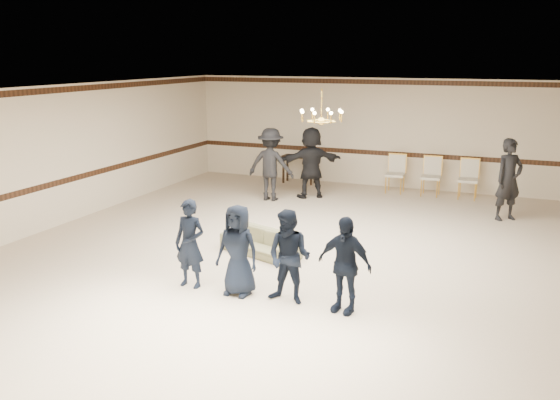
% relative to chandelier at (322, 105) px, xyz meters
% --- Properties ---
extents(room, '(12.01, 14.01, 3.21)m').
position_rel_chandelier_xyz_m(room, '(0.00, -1.00, -1.28)').
color(room, beige).
rests_on(room, ground).
extents(chair_rail, '(12.00, 0.02, 0.14)m').
position_rel_chandelier_xyz_m(chair_rail, '(0.00, 5.99, -1.88)').
color(chair_rail, '#3A1F11').
rests_on(chair_rail, wall_back).
extents(crown_molding, '(12.00, 0.02, 0.14)m').
position_rel_chandelier_xyz_m(crown_molding, '(0.00, 5.99, 0.21)').
color(crown_molding, '#3A1F11').
rests_on(crown_molding, wall_back).
extents(chandelier, '(0.94, 0.94, 0.89)m').
position_rel_chandelier_xyz_m(chandelier, '(0.00, 0.00, 0.00)').
color(chandelier, gold).
rests_on(chandelier, ceiling).
extents(boy_a, '(0.56, 0.38, 1.52)m').
position_rel_chandelier_xyz_m(boy_a, '(-1.24, -3.17, -2.12)').
color(boy_a, black).
rests_on(boy_a, floor).
extents(boy_b, '(0.76, 0.51, 1.52)m').
position_rel_chandelier_xyz_m(boy_b, '(-0.34, -3.17, -2.12)').
color(boy_b, black).
rests_on(boy_b, floor).
extents(boy_c, '(0.78, 0.62, 1.52)m').
position_rel_chandelier_xyz_m(boy_c, '(0.56, -3.17, -2.12)').
color(boy_c, black).
rests_on(boy_c, floor).
extents(boy_d, '(0.94, 0.53, 1.52)m').
position_rel_chandelier_xyz_m(boy_d, '(1.46, -3.17, -2.12)').
color(boy_d, black).
rests_on(boy_d, floor).
extents(settee, '(1.79, 1.17, 0.49)m').
position_rel_chandelier_xyz_m(settee, '(-0.84, -1.17, -2.63)').
color(settee, '#818056').
rests_on(settee, floor).
extents(adult_left, '(1.30, 0.80, 1.96)m').
position_rel_chandelier_xyz_m(adult_left, '(-2.44, 3.09, -1.90)').
color(adult_left, black).
rests_on(adult_left, floor).
extents(adult_mid, '(1.82, 1.52, 1.96)m').
position_rel_chandelier_xyz_m(adult_mid, '(-1.54, 3.79, -1.90)').
color(adult_mid, black).
rests_on(adult_mid, floor).
extents(adult_right, '(0.85, 0.82, 1.96)m').
position_rel_chandelier_xyz_m(adult_right, '(3.56, 3.39, -1.90)').
color(adult_right, black).
rests_on(adult_right, floor).
extents(banquet_chair_left, '(0.55, 0.55, 1.07)m').
position_rel_chandelier_xyz_m(banquet_chair_left, '(0.50, 5.25, -2.34)').
color(banquet_chair_left, beige).
rests_on(banquet_chair_left, floor).
extents(banquet_chair_mid, '(0.55, 0.55, 1.07)m').
position_rel_chandelier_xyz_m(banquet_chair_mid, '(1.50, 5.25, -2.34)').
color(banquet_chair_mid, beige).
rests_on(banquet_chair_mid, floor).
extents(banquet_chair_right, '(0.55, 0.55, 1.07)m').
position_rel_chandelier_xyz_m(banquet_chair_right, '(2.50, 5.25, -2.34)').
color(banquet_chair_right, beige).
rests_on(banquet_chair_right, floor).
extents(console_table, '(1.04, 0.50, 0.85)m').
position_rel_chandelier_xyz_m(console_table, '(-2.50, 5.45, -2.45)').
color(console_table, black).
rests_on(console_table, floor).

